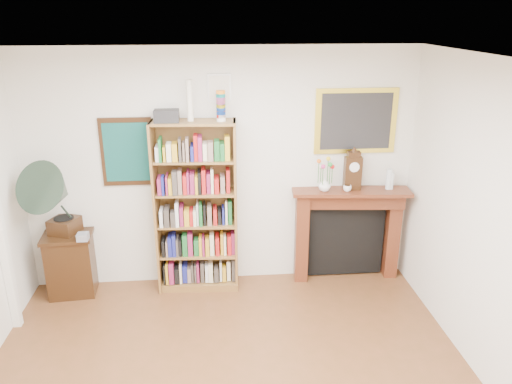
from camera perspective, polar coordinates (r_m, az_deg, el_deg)
room at (r=3.49m, az=-2.96°, el=-9.88°), size 4.51×5.01×2.81m
teal_poster at (r=5.78m, az=-14.52°, el=4.45°), size 0.58×0.04×0.78m
small_picture at (r=5.56m, az=-4.21°, el=11.81°), size 0.26×0.04×0.30m
gilt_painting at (r=5.87m, az=11.35°, el=7.93°), size 0.95×0.04×0.75m
bookshelf at (r=5.71m, az=-6.86°, el=-0.73°), size 0.95×0.38×2.33m
side_cabinet at (r=6.21m, az=-20.40°, el=-7.77°), size 0.58×0.44×0.75m
fireplace at (r=6.17m, az=10.40°, el=-3.77°), size 1.40×0.45×1.17m
gramophone at (r=5.79m, az=-21.95°, el=-0.22°), size 0.78×0.86×0.94m
cd_stack at (r=5.85m, az=-19.18°, el=-4.85°), size 0.12×0.12×0.08m
mantel_clock at (r=5.90m, az=10.99°, el=2.34°), size 0.20×0.12×0.46m
flower_vase at (r=5.83m, az=7.85°, el=0.83°), size 0.18×0.18×0.15m
teacup at (r=5.87m, az=10.39°, el=0.43°), size 0.12×0.12×0.08m
bottle_left at (r=6.03m, az=14.96°, el=1.43°), size 0.07×0.07×0.24m
bottle_right at (r=6.05m, az=15.20°, el=1.25°), size 0.06×0.06×0.20m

